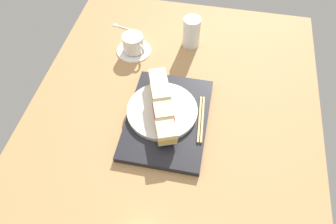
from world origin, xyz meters
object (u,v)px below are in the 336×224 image
at_px(sandwich_inner_near, 163,113).
at_px(drinking_glass, 192,32).
at_px(sandwich_nearmost, 166,132).
at_px(coffee_cup, 134,45).
at_px(sandwich_inner_far, 161,95).
at_px(sandwich_plate, 162,110).
at_px(chopsticks_pair, 201,119).
at_px(teaspoon, 118,25).
at_px(sandwich_farmost, 158,81).

height_order(sandwich_inner_near, drinking_glass, drinking_glass).
relative_size(sandwich_nearmost, coffee_cup, 0.66).
relative_size(sandwich_inner_far, drinking_glass, 0.72).
xyz_separation_m(sandwich_plate, chopsticks_pair, (-0.01, -0.13, -0.00)).
bearing_deg(sandwich_inner_far, sandwich_plate, -161.28).
relative_size(sandwich_nearmost, teaspoon, 1.00).
relative_size(chopsticks_pair, coffee_cup, 1.35).
relative_size(drinking_glass, teaspoon, 1.35).
relative_size(sandwich_farmost, teaspoon, 1.02).
xyz_separation_m(sandwich_nearmost, sandwich_farmost, (0.20, 0.07, 0.00)).
bearing_deg(sandwich_inner_near, teaspoon, 32.62).
xyz_separation_m(sandwich_nearmost, coffee_cup, (0.39, 0.21, -0.03)).
bearing_deg(sandwich_inner_near, drinking_glass, -4.17).
height_order(sandwich_nearmost, drinking_glass, drinking_glass).
bearing_deg(sandwich_farmost, sandwich_nearmost, -161.28).
distance_m(sandwich_inner_near, coffee_cup, 0.37).
distance_m(sandwich_nearmost, drinking_glass, 0.47).
distance_m(sandwich_farmost, teaspoon, 0.41).
bearing_deg(chopsticks_pair, sandwich_nearmost, 133.51).
height_order(sandwich_inner_near, sandwich_inner_far, sandwich_inner_far).
xyz_separation_m(coffee_cup, teaspoon, (0.14, 0.11, -0.03)).
bearing_deg(drinking_glass, sandwich_plate, 173.75).
distance_m(sandwich_plate, sandwich_farmost, 0.11).
relative_size(sandwich_inner_far, sandwich_farmost, 0.96).
bearing_deg(teaspoon, sandwich_inner_near, -147.38).
bearing_deg(sandwich_inner_far, sandwich_nearmost, -161.28).
bearing_deg(chopsticks_pair, coffee_cup, 45.86).
bearing_deg(sandwich_nearmost, chopsticks_pair, -46.49).
bearing_deg(drinking_glass, sandwich_farmost, 164.80).
relative_size(sandwich_farmost, drinking_glass, 0.75).
bearing_deg(drinking_glass, sandwich_inner_near, 175.83).
distance_m(sandwich_farmost, drinking_glass, 0.29).
bearing_deg(sandwich_inner_far, sandwich_inner_near, -161.28).
xyz_separation_m(sandwich_inner_near, sandwich_inner_far, (0.07, 0.02, 0.00)).
bearing_deg(coffee_cup, sandwich_inner_near, -150.19).
bearing_deg(chopsticks_pair, sandwich_farmost, 57.36).
height_order(sandwich_inner_far, coffee_cup, sandwich_inner_far).
distance_m(sandwich_plate, chopsticks_pair, 0.13).
bearing_deg(sandwich_plate, chopsticks_pair, -92.81).
bearing_deg(sandwich_nearmost, sandwich_farmost, 18.72).
bearing_deg(teaspoon, sandwich_plate, -146.44).
height_order(sandwich_nearmost, sandwich_farmost, sandwich_farmost).
bearing_deg(sandwich_inner_far, sandwich_farmost, 18.72).
bearing_deg(teaspoon, chopsticks_pair, -136.21).
height_order(sandwich_plate, sandwich_inner_near, sandwich_inner_near).
bearing_deg(teaspoon, coffee_cup, -141.32).
distance_m(sandwich_inner_far, sandwich_farmost, 0.07).
bearing_deg(sandwich_plate, sandwich_inner_far, 18.72).
relative_size(sandwich_farmost, coffee_cup, 0.67).
distance_m(sandwich_plate, sandwich_inner_near, 0.05).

